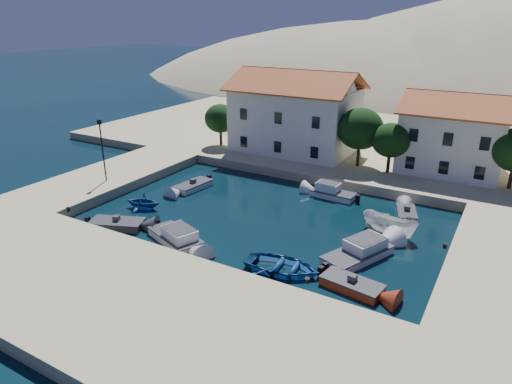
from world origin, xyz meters
TOP-DOWN VIEW (x-y plane):
  - ground at (0.00, 0.00)m, footprint 400.00×400.00m
  - quay_south at (0.00, -6.00)m, footprint 52.00×12.00m
  - quay_west at (-19.00, 10.00)m, footprint 8.00×20.00m
  - quay_north at (2.00, 38.00)m, footprint 80.00×36.00m
  - building_left at (-6.00, 28.00)m, footprint 14.70×9.45m
  - building_mid at (12.00, 29.00)m, footprint 10.50×8.40m
  - trees at (4.51, 25.46)m, footprint 37.30×5.30m
  - lamppost at (-17.50, 8.00)m, footprint 0.35×0.25m
  - bollards at (2.80, 3.87)m, footprint 29.36×9.56m
  - motorboat_grey_sw at (-9.95, 2.07)m, footprint 4.86×3.53m
  - cabin_cruiser_south at (-4.03, 2.50)m, footprint 5.65×3.92m
  - rowboat_south at (5.26, 2.72)m, footprint 5.72×4.35m
  - motorboat_red_se at (10.20, 3.05)m, footprint 4.22×2.35m
  - cabin_cruiser_east at (9.24, 7.07)m, footprint 4.29×6.12m
  - boat_east at (10.12, 12.28)m, footprint 5.03×2.78m
  - motorboat_white_ne at (10.56, 16.49)m, footprint 2.54×3.70m
  - rowboat_west at (-10.87, 6.20)m, footprint 3.87×3.56m
  - motorboat_white_west at (-10.07, 12.64)m, footprint 2.32×4.41m
  - cabin_cruiser_north at (3.29, 17.55)m, footprint 4.35×2.00m

SIDE VIEW (x-z plane):
  - ground at x=0.00m, z-range 0.00..0.00m
  - rowboat_south at x=5.26m, z-range -0.56..0.56m
  - boat_east at x=10.12m, z-range -0.92..0.92m
  - rowboat_west at x=-10.87m, z-range -0.86..0.86m
  - motorboat_grey_sw at x=-9.95m, z-range -0.33..0.92m
  - motorboat_white_west at x=-10.07m, z-range -0.33..0.92m
  - motorboat_red_se at x=10.20m, z-range -0.33..0.92m
  - motorboat_white_ne at x=10.56m, z-range -0.33..0.92m
  - cabin_cruiser_east at x=9.24m, z-range -0.32..1.28m
  - cabin_cruiser_south at x=-4.03m, z-range -0.32..1.28m
  - cabin_cruiser_north at x=3.29m, z-range -0.32..1.28m
  - quay_south at x=0.00m, z-range 0.00..1.00m
  - quay_west at x=-19.00m, z-range 0.00..1.00m
  - quay_north at x=2.00m, z-range 0.00..1.00m
  - bollards at x=2.80m, z-range 1.00..1.30m
  - lamppost at x=-17.50m, z-range 1.64..7.87m
  - trees at x=4.51m, z-range 1.61..8.06m
  - building_mid at x=12.00m, z-range 1.07..9.37m
  - building_left at x=-6.00m, z-range 1.09..10.79m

